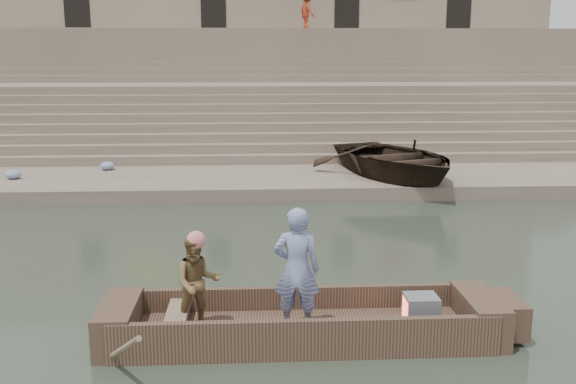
{
  "coord_description": "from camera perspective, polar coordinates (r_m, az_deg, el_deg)",
  "views": [
    {
      "loc": [
        -0.08,
        -11.1,
        3.96
      ],
      "look_at": [
        0.6,
        0.93,
        1.4
      ],
      "focal_mm": 40.39,
      "sensor_mm": 36.0,
      "label": 1
    }
  ],
  "objects": [
    {
      "name": "pedestrian",
      "position": [
        33.62,
        1.71,
        15.66
      ],
      "size": [
        1.07,
        1.34,
        1.81
      ],
      "primitive_type": "imported",
      "rotation": [
        0.0,
        0.0,
        1.96
      ],
      "color": "maroon",
      "rests_on": "upper_landing"
    },
    {
      "name": "lower_landing",
      "position": [
        19.46,
        -2.93,
        0.85
      ],
      "size": [
        32.0,
        4.0,
        0.4
      ],
      "primitive_type": "cube",
      "color": "gray",
      "rests_on": "ground"
    },
    {
      "name": "upper_landing",
      "position": [
        33.62,
        -3.13,
        9.66
      ],
      "size": [
        32.0,
        3.0,
        5.2
      ],
      "primitive_type": "cube",
      "color": "gray",
      "rests_on": "ground"
    },
    {
      "name": "television",
      "position": [
        9.53,
        11.56,
        -10.07
      ],
      "size": [
        0.46,
        0.42,
        0.4
      ],
      "color": "slate",
      "rests_on": "main_rowboat"
    },
    {
      "name": "standing_man",
      "position": [
        8.89,
        0.77,
        -6.83
      ],
      "size": [
        0.68,
        0.49,
        1.74
      ],
      "primitive_type": "imported",
      "rotation": [
        0.0,
        0.0,
        3.02
      ],
      "color": "navy",
      "rests_on": "main_rowboat"
    },
    {
      "name": "beached_rowboat",
      "position": [
        19.49,
        9.37,
        2.95
      ],
      "size": [
        5.33,
        6.25,
        1.1
      ],
      "primitive_type": "imported",
      "rotation": [
        0.0,
        0.0,
        0.34
      ],
      "color": "#2D2116",
      "rests_on": "lower_landing"
    },
    {
      "name": "cloth_bundles",
      "position": [
        19.62,
        -10.12,
        1.75
      ],
      "size": [
        11.85,
        2.73,
        0.26
      ],
      "color": "#3F5999",
      "rests_on": "lower_landing"
    },
    {
      "name": "main_rowboat",
      "position": [
        9.38,
        1.23,
        -12.24
      ],
      "size": [
        5.0,
        1.3,
        0.22
      ],
      "primitive_type": "cube",
      "color": "brown",
      "rests_on": "ground"
    },
    {
      "name": "building_wall",
      "position": [
        37.63,
        -3.2,
        14.48
      ],
      "size": [
        32.0,
        5.07,
        11.2
      ],
      "color": "#9A8868",
      "rests_on": "ground"
    },
    {
      "name": "ground",
      "position": [
        11.78,
        -2.67,
        -7.65
      ],
      "size": [
        120.0,
        120.0,
        0.0
      ],
      "primitive_type": "plane",
      "color": "#283326",
      "rests_on": "ground"
    },
    {
      "name": "rowing_man",
      "position": [
        9.07,
        -8.0,
        -7.92
      ],
      "size": [
        0.74,
        0.62,
        1.34
      ],
      "primitive_type": "imported",
      "rotation": [
        0.0,
        0.0,
        0.2
      ],
      "color": "#297B37",
      "rests_on": "main_rowboat"
    },
    {
      "name": "mid_landing",
      "position": [
        26.72,
        -3.06,
        6.49
      ],
      "size": [
        32.0,
        3.0,
        2.8
      ],
      "primitive_type": "cube",
      "color": "gray",
      "rests_on": "ground"
    },
    {
      "name": "rowboat_trim",
      "position": [
        9.31,
        2.56,
        -11.11
      ],
      "size": [
        6.04,
        2.63,
        2.01
      ],
      "color": "brown",
      "rests_on": "ground"
    },
    {
      "name": "ghat_steps",
      "position": [
        28.37,
        -3.08,
        7.62
      ],
      "size": [
        32.0,
        11.0,
        5.2
      ],
      "color": "gray",
      "rests_on": "ground"
    }
  ]
}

